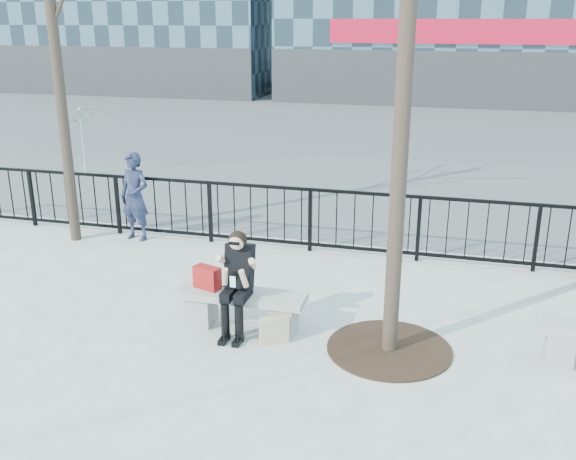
# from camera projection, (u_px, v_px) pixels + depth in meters

# --- Properties ---
(ground) EXTENTS (120.00, 120.00, 0.00)m
(ground) POSITION_uv_depth(u_px,v_px,m) (242.00, 327.00, 8.27)
(ground) COLOR #9A9A95
(ground) RESTS_ON ground
(street_surface) EXTENTS (60.00, 23.00, 0.01)m
(street_surface) POSITION_uv_depth(u_px,v_px,m) (383.00, 133.00, 22.01)
(street_surface) COLOR #474747
(street_surface) RESTS_ON ground
(railing) EXTENTS (14.00, 0.06, 1.10)m
(railing) POSITION_uv_depth(u_px,v_px,m) (299.00, 219.00, 10.84)
(railing) COLOR black
(railing) RESTS_ON ground
(tree_grate) EXTENTS (1.50, 1.50, 0.02)m
(tree_grate) POSITION_uv_depth(u_px,v_px,m) (389.00, 349.00, 7.71)
(tree_grate) COLOR black
(tree_grate) RESTS_ON ground
(bench_main) EXTENTS (1.65, 0.46, 0.49)m
(bench_main) POSITION_uv_depth(u_px,v_px,m) (242.00, 306.00, 8.17)
(bench_main) COLOR gray
(bench_main) RESTS_ON ground
(seated_woman) EXTENTS (0.50, 0.64, 1.34)m
(seated_woman) POSITION_uv_depth(u_px,v_px,m) (237.00, 284.00, 7.91)
(seated_woman) COLOR black
(seated_woman) RESTS_ON ground
(handbag) EXTENTS (0.39, 0.27, 0.29)m
(handbag) POSITION_uv_depth(u_px,v_px,m) (207.00, 278.00, 8.20)
(handbag) COLOR maroon
(handbag) RESTS_ON bench_main
(shopping_bag) EXTENTS (0.37, 0.29, 0.33)m
(shopping_bag) POSITION_uv_depth(u_px,v_px,m) (274.00, 330.00, 7.83)
(shopping_bag) COLOR beige
(shopping_bag) RESTS_ON ground
(standing_man) EXTENTS (0.63, 0.47, 1.57)m
(standing_man) POSITION_uv_depth(u_px,v_px,m) (135.00, 197.00, 11.30)
(standing_man) COLOR black
(standing_man) RESTS_ON ground
(vendor_umbrella) EXTENTS (2.44, 2.47, 1.76)m
(vendor_umbrella) POSITION_uv_depth(u_px,v_px,m) (82.00, 142.00, 15.75)
(vendor_umbrella) COLOR yellow
(vendor_umbrella) RESTS_ON ground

